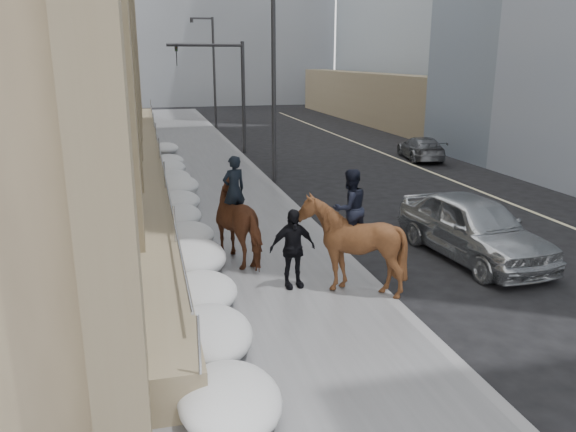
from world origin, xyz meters
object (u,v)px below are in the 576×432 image
Objects in this scene: mounted_horse_right at (350,240)px; car_grey at (421,148)px; pedestrian at (292,248)px; car_silver at (473,227)px; mounted_horse_left at (243,219)px.

mounted_horse_right is 18.45m from car_grey.
mounted_horse_right is at bearing -29.76° from pedestrian.
car_silver is 15.24m from car_grey.
pedestrian reaches higher than car_grey.
pedestrian is 5.30m from car_silver.
pedestrian is (-1.17, 0.52, -0.26)m from mounted_horse_right.
mounted_horse_right is 4.33m from car_silver.
car_silver is at bearing 78.07° from car_grey.
mounted_horse_left is at bearing 164.84° from car_silver.
mounted_horse_right reaches higher than car_silver.
car_grey is (5.71, 14.13, -0.25)m from car_silver.
mounted_horse_left is at bearing 58.35° from car_grey.
car_silver is at bearing 5.18° from pedestrian.
mounted_horse_right is 0.55× the size of car_silver.
mounted_horse_right is 1.31m from pedestrian.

